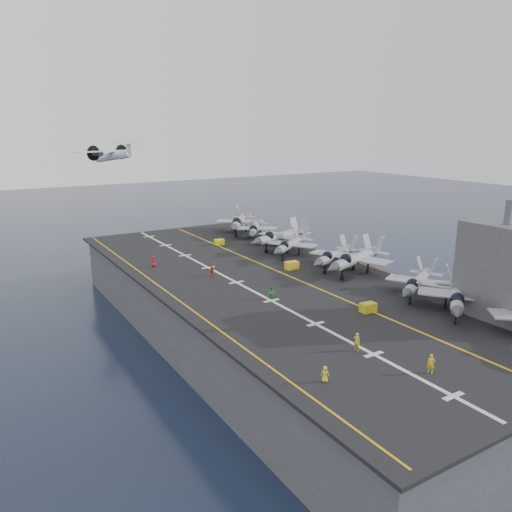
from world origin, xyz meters
TOP-DOWN VIEW (x-y plane):
  - ground at (0.00, 0.00)m, footprint 500.00×500.00m
  - hull at (0.00, 0.00)m, footprint 36.00×90.00m
  - flight_deck at (0.00, 0.00)m, footprint 38.00×92.00m
  - foul_line at (3.00, 0.00)m, footprint 0.35×90.00m
  - landing_centerline at (-6.00, 0.00)m, footprint 0.50×90.00m
  - deck_edge_port at (-17.00, 0.00)m, footprint 0.25×90.00m
  - deck_edge_stbd at (18.50, 0.00)m, footprint 0.25×90.00m
  - island_superstructure at (15.00, -30.00)m, footprint 5.00×10.00m
  - fighter_jet_1 at (11.93, -26.36)m, footprint 17.28×16.45m
  - fighter_jet_2 at (12.70, -19.31)m, footprint 16.11×14.22m
  - fighter_jet_3 at (13.10, -6.14)m, footprint 18.71×15.44m
  - fighter_jet_4 at (12.46, -1.67)m, footprint 16.72×14.33m
  - fighter_jet_5 at (10.83, 9.30)m, footprint 16.50×15.13m
  - fighter_jet_6 at (12.55, 15.19)m, footprint 18.06×14.51m
  - fighter_jet_7 at (12.70, 25.59)m, footprint 16.18×17.33m
  - fighter_jet_8 at (13.19, 33.13)m, footprint 18.59×19.45m
  - tow_cart_a at (2.46, -20.21)m, footprint 2.12×1.48m
  - tow_cart_b at (5.80, 1.78)m, footprint 2.31×1.62m
  - tow_cart_c at (3.69, 24.69)m, footprint 2.04×1.47m
  - crew_0 at (-14.18, -31.92)m, footprint 1.13×1.12m
  - crew_1 at (-6.84, -28.25)m, footprint 1.17×1.43m
  - crew_2 at (-5.52, -9.40)m, footprint 1.40×1.31m
  - crew_4 at (-7.83, 4.96)m, footprint 0.99×1.27m
  - crew_5 at (-13.77, 15.65)m, footprint 1.32×1.15m
  - crew_6 at (-4.18, -35.89)m, footprint 1.31×1.41m
  - transport_plane at (-7.86, 57.22)m, footprint 23.45×19.82m

SIDE VIEW (x-z plane):
  - ground at x=0.00m, z-range 0.00..0.00m
  - hull at x=0.00m, z-range 0.00..10.00m
  - flight_deck at x=0.00m, z-range 10.00..10.40m
  - foul_line at x=3.00m, z-range 10.41..10.43m
  - landing_centerline at x=-6.00m, z-range 10.41..10.43m
  - deck_edge_port at x=-17.00m, z-range 10.41..10.43m
  - deck_edge_stbd at x=18.50m, z-range 10.41..10.43m
  - tow_cart_c at x=3.69m, z-range 10.40..11.54m
  - tow_cart_a at x=2.46m, z-range 10.40..11.61m
  - tow_cart_b at x=5.80m, z-range 10.40..11.71m
  - crew_0 at x=-14.18m, z-range 10.40..12.00m
  - crew_5 at x=-13.77m, z-range 10.40..12.24m
  - crew_4 at x=-7.83m, z-range 10.40..12.26m
  - crew_2 at x=-5.52m, z-range 10.40..12.35m
  - crew_6 at x=-4.18m, z-range 10.40..12.36m
  - crew_1 at x=-6.84m, z-range 10.40..12.45m
  - fighter_jet_2 at x=12.70m, z-range 10.40..15.08m
  - fighter_jet_5 at x=10.83m, z-range 10.40..15.17m
  - fighter_jet_4 at x=12.46m, z-range 10.40..15.30m
  - fighter_jet_1 at x=11.93m, z-range 10.40..15.41m
  - fighter_jet_7 at x=12.70m, z-range 10.40..15.41m
  - fighter_jet_6 at x=12.55m, z-range 10.40..15.86m
  - fighter_jet_3 at x=13.10m, z-range 10.40..15.98m
  - fighter_jet_8 at x=13.19m, z-range 10.40..16.04m
  - island_superstructure at x=15.00m, z-range 10.40..25.40m
  - transport_plane at x=-7.86m, z-range 25.00..29.70m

